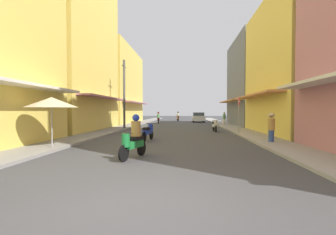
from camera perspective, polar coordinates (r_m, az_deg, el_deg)
ground_plane at (r=25.63m, az=2.24°, el=-2.23°), size 111.35×111.35×0.00m
sidewalk_left at (r=26.39m, az=-9.56°, el=-2.01°), size 1.91×58.61×0.12m
sidewalk_right at (r=25.99m, az=14.22°, el=-2.09°), size 1.91×58.61×0.12m
building_left_mid at (r=23.67m, az=-22.54°, el=16.23°), size 7.05×10.53×15.49m
building_left_far at (r=35.15m, az=-12.78°, el=6.98°), size 7.05×13.82×10.08m
building_right_mid at (r=20.30m, az=29.22°, el=10.05°), size 7.05×10.03×9.54m
building_right_far at (r=29.99m, az=20.78°, el=7.54°), size 7.05×10.14×9.75m
motorbike_orange at (r=40.38m, az=2.31°, el=0.16°), size 0.59×1.80×1.58m
motorbike_green at (r=8.91m, az=-8.00°, el=-4.88°), size 0.74×1.75×1.58m
motorbike_white at (r=20.32m, az=10.79°, el=-1.83°), size 0.55×1.81×0.96m
motorbike_maroon at (r=32.66m, az=-2.26°, el=-0.18°), size 0.56×1.80×1.58m
motorbike_blue at (r=14.12m, az=-4.62°, el=-3.30°), size 0.60×1.80×0.96m
parked_car at (r=36.92m, az=7.05°, el=0.07°), size 1.80×4.12×1.45m
pedestrian_foreground at (r=13.57m, az=22.85°, el=-1.85°), size 0.44×0.44×1.63m
pedestrian_far at (r=30.46m, az=12.92°, el=-0.21°), size 0.34×0.34×1.56m
vendor_umbrella at (r=11.88m, az=-25.40°, el=3.19°), size 2.24×2.24×2.30m
utility_pole at (r=22.62m, az=-10.12°, el=5.39°), size 0.20×1.20×6.28m
street_sign_no_entry at (r=17.91m, az=16.10°, el=1.56°), size 0.07×0.60×2.65m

